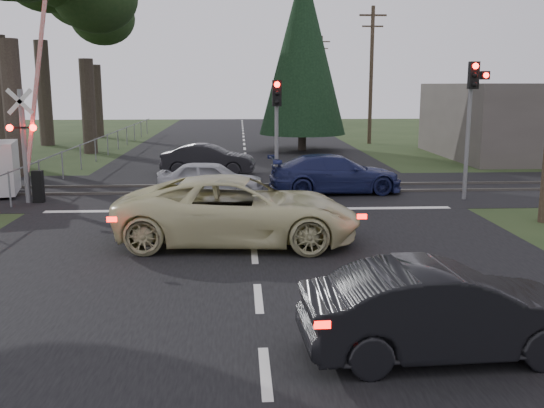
{
  "coord_description": "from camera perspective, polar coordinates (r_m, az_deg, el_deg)",
  "views": [
    {
      "loc": [
        -0.33,
        -10.81,
        3.95
      ],
      "look_at": [
        0.4,
        2.58,
        1.3
      ],
      "focal_mm": 40.0,
      "sensor_mm": 36.0,
      "label": 1
    }
  ],
  "objects": [
    {
      "name": "utility_pole_far",
      "position": [
        66.4,
        4.65,
        11.82
      ],
      "size": [
        1.8,
        0.26,
        9.0
      ],
      "color": "#4C3D2D",
      "rests_on": "ground"
    },
    {
      "name": "traffic_signal_center",
      "position": [
        21.56,
        0.45,
        8.14
      ],
      "size": [
        0.32,
        0.48,
        4.1
      ],
      "color": "slate",
      "rests_on": "ground"
    },
    {
      "name": "road",
      "position": [
        21.18,
        -2.15,
        0.44
      ],
      "size": [
        14.0,
        100.0,
        0.01
      ],
      "primitive_type": "cube",
      "color": "black",
      "rests_on": "ground"
    },
    {
      "name": "crossing_signal",
      "position": [
        21.82,
        -21.75,
        5.42
      ],
      "size": [
        1.62,
        0.38,
        6.96
      ],
      "color": "slate",
      "rests_on": "ground"
    },
    {
      "name": "rail_near",
      "position": [
        22.35,
        -2.21,
        1.13
      ],
      "size": [
        120.0,
        0.12,
        0.1
      ],
      "primitive_type": "cube",
      "color": "#59544C",
      "rests_on": "ground"
    },
    {
      "name": "utility_pole_mid",
      "position": [
        41.76,
        9.32,
        12.11
      ],
      "size": [
        1.8,
        0.26,
        9.0
      ],
      "color": "#4C3D2D",
      "rests_on": "ground"
    },
    {
      "name": "rail_far",
      "position": [
        23.93,
        -2.27,
        1.8
      ],
      "size": [
        120.0,
        0.12,
        0.1
      ],
      "primitive_type": "cube",
      "color": "#59544C",
      "rests_on": "ground"
    },
    {
      "name": "blue_sedan",
      "position": [
        22.47,
        5.98,
        2.83
      ],
      "size": [
        5.01,
        2.33,
        1.42
      ],
      "primitive_type": "imported",
      "rotation": [
        0.0,
        0.0,
        1.64
      ],
      "color": "#1A204F",
      "rests_on": "ground"
    },
    {
      "name": "euc_tree_e",
      "position": [
        48.33,
        -16.6,
        17.35
      ],
      "size": [
        6.0,
        6.0,
        13.2
      ],
      "color": "#473D33",
      "rests_on": "ground"
    },
    {
      "name": "stop_line",
      "position": [
        19.41,
        -2.06,
        -0.53
      ],
      "size": [
        13.0,
        0.35,
        0.0
      ],
      "primitive_type": "cube",
      "color": "silver",
      "rests_on": "ground"
    },
    {
      "name": "rail_corridor",
      "position": [
        23.15,
        -2.24,
        1.37
      ],
      "size": [
        120.0,
        8.0,
        0.01
      ],
      "primitive_type": "cube",
      "color": "black",
      "rests_on": "ground"
    },
    {
      "name": "ground",
      "position": [
        11.51,
        -1.29,
        -8.89
      ],
      "size": [
        120.0,
        120.0,
        0.0
      ],
      "primitive_type": "plane",
      "color": "#243518",
      "rests_on": "ground"
    },
    {
      "name": "cream_coupe",
      "position": [
        15.23,
        -3.16,
        -0.6
      ],
      "size": [
        6.27,
        3.24,
        1.69
      ],
      "primitive_type": "imported",
      "rotation": [
        0.0,
        0.0,
        1.5
      ],
      "color": "beige",
      "rests_on": "ground"
    },
    {
      "name": "dark_car_far",
      "position": [
        27.09,
        -6.01,
        4.18
      ],
      "size": [
        4.21,
        1.83,
        1.35
      ],
      "primitive_type": "imported",
      "rotation": [
        0.0,
        0.0,
        1.47
      ],
      "color": "black",
      "rests_on": "ground"
    },
    {
      "name": "fence_left",
      "position": [
        34.36,
        -15.67,
        4.17
      ],
      "size": [
        0.1,
        36.0,
        1.2
      ],
      "primitive_type": null,
      "color": "slate",
      "rests_on": "ground"
    },
    {
      "name": "dark_hatchback",
      "position": [
        9.34,
        15.91,
        -9.68
      ],
      "size": [
        4.27,
        1.7,
        1.38
      ],
      "primitive_type": "imported",
      "rotation": [
        0.0,
        0.0,
        1.63
      ],
      "color": "black",
      "rests_on": "ground"
    },
    {
      "name": "conifer_tree",
      "position": [
        37.06,
        2.93,
        14.33
      ],
      "size": [
        5.2,
        5.2,
        11.0
      ],
      "color": "#473D33",
      "rests_on": "ground"
    },
    {
      "name": "silver_car",
      "position": [
        21.67,
        -5.77,
        2.35
      ],
      "size": [
        3.9,
        1.89,
        1.28
      ],
      "primitive_type": "imported",
      "rotation": [
        0.0,
        0.0,
        1.47
      ],
      "color": "#A7AAAF",
      "rests_on": "ground"
    },
    {
      "name": "traffic_signal_right",
      "position": [
        21.77,
        18.35,
        8.95
      ],
      "size": [
        0.68,
        0.48,
        4.7
      ],
      "color": "slate",
      "rests_on": "ground"
    }
  ]
}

